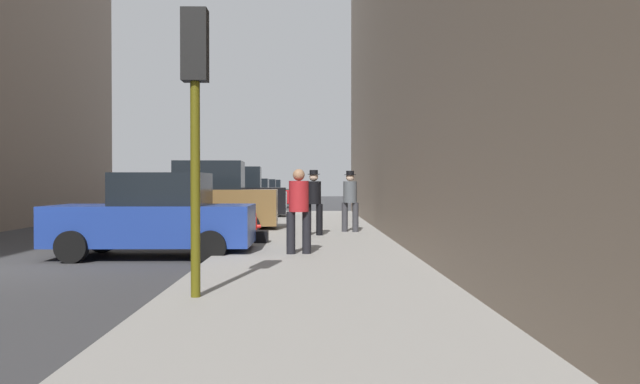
{
  "coord_description": "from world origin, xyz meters",
  "views": [
    {
      "loc": [
        5.94,
        -11.39,
        1.59
      ],
      "look_at": [
        6.23,
        7.51,
        1.3
      ],
      "focal_mm": 35.0,
      "sensor_mm": 36.0,
      "label": 1
    }
  ],
  "objects_px": {
    "parked_silver_sedan": "(247,197)",
    "parked_red_hatchback": "(258,194)",
    "fire_hydrant": "(253,225)",
    "duffel_bag": "(261,237)",
    "parked_dark_green_sedan": "(266,192)",
    "pedestrian_with_fedora": "(314,199)",
    "parked_bronze_suv": "(205,200)",
    "parked_blue_sedan": "(155,217)",
    "parked_black_suv": "(233,196)",
    "pedestrian_in_red_jacket": "(299,206)",
    "pedestrian_with_beanie": "(350,198)",
    "traffic_light": "(195,89)"
  },
  "relations": [
    {
      "from": "parked_bronze_suv",
      "to": "duffel_bag",
      "type": "distance_m",
      "value": 5.05
    },
    {
      "from": "parked_dark_green_sedan",
      "to": "parked_red_hatchback",
      "type": "bearing_deg",
      "value": -90.0
    },
    {
      "from": "parked_red_hatchback",
      "to": "fire_hydrant",
      "type": "xyz_separation_m",
      "value": [
        1.8,
        -23.3,
        -0.35
      ]
    },
    {
      "from": "pedestrian_with_beanie",
      "to": "duffel_bag",
      "type": "height_order",
      "value": "pedestrian_with_beanie"
    },
    {
      "from": "traffic_light",
      "to": "duffel_bag",
      "type": "xyz_separation_m",
      "value": [
        0.26,
        7.11,
        -2.47
      ]
    },
    {
      "from": "parked_blue_sedan",
      "to": "traffic_light",
      "type": "distance_m",
      "value": 6.03
    },
    {
      "from": "parked_red_hatchback",
      "to": "pedestrian_in_red_jacket",
      "type": "bearing_deg",
      "value": -83.5
    },
    {
      "from": "parked_silver_sedan",
      "to": "parked_dark_green_sedan",
      "type": "distance_m",
      "value": 13.42
    },
    {
      "from": "pedestrian_with_fedora",
      "to": "pedestrian_in_red_jacket",
      "type": "bearing_deg",
      "value": -94.19
    },
    {
      "from": "parked_black_suv",
      "to": "parked_silver_sedan",
      "type": "distance_m",
      "value": 6.13
    },
    {
      "from": "parked_dark_green_sedan",
      "to": "pedestrian_in_red_jacket",
      "type": "height_order",
      "value": "pedestrian_in_red_jacket"
    },
    {
      "from": "fire_hydrant",
      "to": "pedestrian_in_red_jacket",
      "type": "distance_m",
      "value": 3.84
    },
    {
      "from": "parked_blue_sedan",
      "to": "parked_black_suv",
      "type": "height_order",
      "value": "parked_black_suv"
    },
    {
      "from": "parked_red_hatchback",
      "to": "pedestrian_with_beanie",
      "type": "xyz_separation_m",
      "value": [
        4.45,
        -21.27,
        0.29
      ]
    },
    {
      "from": "pedestrian_with_fedora",
      "to": "pedestrian_with_beanie",
      "type": "height_order",
      "value": "same"
    },
    {
      "from": "parked_black_suv",
      "to": "pedestrian_with_fedora",
      "type": "xyz_separation_m",
      "value": [
        3.39,
        -9.51,
        0.1
      ]
    },
    {
      "from": "fire_hydrant",
      "to": "parked_blue_sedan",
      "type": "bearing_deg",
      "value": -122.09
    },
    {
      "from": "parked_silver_sedan",
      "to": "parked_red_hatchback",
      "type": "distance_m",
      "value": 6.8
    },
    {
      "from": "parked_black_suv",
      "to": "pedestrian_in_red_jacket",
      "type": "bearing_deg",
      "value": -77.62
    },
    {
      "from": "parked_bronze_suv",
      "to": "fire_hydrant",
      "type": "height_order",
      "value": "parked_bronze_suv"
    },
    {
      "from": "duffel_bag",
      "to": "parked_black_suv",
      "type": "bearing_deg",
      "value": 100.4
    },
    {
      "from": "pedestrian_in_red_jacket",
      "to": "duffel_bag",
      "type": "height_order",
      "value": "pedestrian_in_red_jacket"
    },
    {
      "from": "parked_blue_sedan",
      "to": "parked_silver_sedan",
      "type": "distance_m",
      "value": 19.37
    },
    {
      "from": "parked_black_suv",
      "to": "parked_dark_green_sedan",
      "type": "distance_m",
      "value": 19.55
    },
    {
      "from": "parked_dark_green_sedan",
      "to": "pedestrian_with_beanie",
      "type": "xyz_separation_m",
      "value": [
        4.45,
        -27.89,
        0.29
      ]
    },
    {
      "from": "parked_black_suv",
      "to": "pedestrian_in_red_jacket",
      "type": "distance_m",
      "value": 14.28
    },
    {
      "from": "parked_dark_green_sedan",
      "to": "fire_hydrant",
      "type": "bearing_deg",
      "value": -86.55
    },
    {
      "from": "parked_dark_green_sedan",
      "to": "duffel_bag",
      "type": "relative_size",
      "value": 9.6
    },
    {
      "from": "parked_black_suv",
      "to": "duffel_bag",
      "type": "distance_m",
      "value": 11.75
    },
    {
      "from": "parked_dark_green_sedan",
      "to": "pedestrian_with_beanie",
      "type": "relative_size",
      "value": 2.38
    },
    {
      "from": "pedestrian_with_fedora",
      "to": "duffel_bag",
      "type": "xyz_separation_m",
      "value": [
        -1.27,
        -2.03,
        -0.85
      ]
    },
    {
      "from": "parked_silver_sedan",
      "to": "parked_red_hatchback",
      "type": "bearing_deg",
      "value": 90.0
    },
    {
      "from": "fire_hydrant",
      "to": "duffel_bag",
      "type": "distance_m",
      "value": 1.23
    },
    {
      "from": "fire_hydrant",
      "to": "pedestrian_in_red_jacket",
      "type": "bearing_deg",
      "value": -70.63
    },
    {
      "from": "parked_dark_green_sedan",
      "to": "pedestrian_with_fedora",
      "type": "height_order",
      "value": "pedestrian_with_fedora"
    },
    {
      "from": "pedestrian_with_beanie",
      "to": "pedestrian_in_red_jacket",
      "type": "height_order",
      "value": "pedestrian_with_beanie"
    },
    {
      "from": "pedestrian_with_beanie",
      "to": "duffel_bag",
      "type": "distance_m",
      "value": 4.05
    },
    {
      "from": "traffic_light",
      "to": "parked_silver_sedan",
      "type": "bearing_deg",
      "value": 94.28
    },
    {
      "from": "duffel_bag",
      "to": "pedestrian_with_beanie",
      "type": "bearing_deg",
      "value": 53.79
    },
    {
      "from": "parked_red_hatchback",
      "to": "traffic_light",
      "type": "height_order",
      "value": "traffic_light"
    },
    {
      "from": "parked_blue_sedan",
      "to": "parked_black_suv",
      "type": "relative_size",
      "value": 0.9
    },
    {
      "from": "parked_red_hatchback",
      "to": "parked_silver_sedan",
      "type": "bearing_deg",
      "value": -90.0
    },
    {
      "from": "parked_dark_green_sedan",
      "to": "fire_hydrant",
      "type": "distance_m",
      "value": 29.97
    },
    {
      "from": "parked_silver_sedan",
      "to": "duffel_bag",
      "type": "distance_m",
      "value": 17.8
    },
    {
      "from": "parked_black_suv",
      "to": "parked_dark_green_sedan",
      "type": "xyz_separation_m",
      "value": [
        0.0,
        19.55,
        -0.18
      ]
    },
    {
      "from": "parked_bronze_suv",
      "to": "parked_dark_green_sedan",
      "type": "height_order",
      "value": "parked_bronze_suv"
    },
    {
      "from": "parked_bronze_suv",
      "to": "fire_hydrant",
      "type": "xyz_separation_m",
      "value": [
        1.8,
        -3.36,
        -0.54
      ]
    },
    {
      "from": "parked_bronze_suv",
      "to": "pedestrian_with_beanie",
      "type": "bearing_deg",
      "value": -16.69
    },
    {
      "from": "parked_dark_green_sedan",
      "to": "pedestrian_in_red_jacket",
      "type": "xyz_separation_m",
      "value": [
        3.06,
        -33.5,
        0.26
      ]
    },
    {
      "from": "parked_bronze_suv",
      "to": "parked_silver_sedan",
      "type": "bearing_deg",
      "value": 90.0
    }
  ]
}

